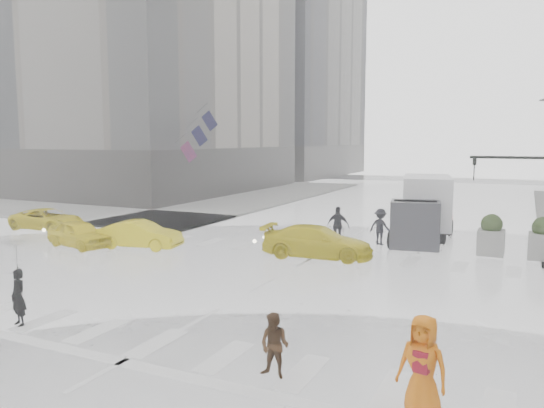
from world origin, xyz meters
The scene contains 18 objects.
ground centered at (0.00, 0.00, 0.00)m, with size 120.00×120.00×0.00m, color black.
sidewalk_nw centered at (-19.50, 17.50, 0.07)m, with size 35.00×35.00×0.15m, color slate.
building_nw centered at (-29.00, 27.00, 17.25)m, with size 26.05×26.05×38.00m.
building_nw_far centered at (-29.00, 56.00, 20.19)m, with size 26.05×26.05×44.00m.
road_markings centered at (0.00, 0.00, 0.01)m, with size 18.00×48.00×0.01m, color silver, non-canonical shape.
planter_west centered at (7.00, 8.20, 0.98)m, with size 1.10×1.10×1.80m.
planter_mid centered at (9.00, 8.20, 0.98)m, with size 1.10×1.10×1.80m.
flag_cluster centered at (-15.08, 18.50, 5.64)m, with size 2.87×3.06×4.69m.
pedestrian_black centered at (-4.27, -6.60, 1.63)m, with size 1.18×1.19×2.43m.
pedestrian_brown centered at (3.52, -6.46, 0.71)m, with size 0.69×0.54×1.43m, color #3F2816.
pedestrian_orange centered at (6.71, -6.80, 0.98)m, with size 1.07×0.82×1.96m.
pedestrian_far_a centered at (-0.05, 8.42, 0.93)m, with size 1.09×0.66×1.86m, color black.
pedestrian_far_b centered at (1.91, 9.08, 0.89)m, with size 1.16×0.64×1.79m, color black.
taxi_front centered at (-10.97, 2.19, 0.64)m, with size 1.52×3.78×1.29m, color #DAC70B.
taxi_mid centered at (-8.16, 3.25, 0.65)m, with size 1.39×3.97×1.31m, color #DAC70B.
taxi_rear centered at (0.15, 5.01, 0.70)m, with size 1.97×4.28×1.41m, color #DAC70B.
taxi_far centered at (-16.38, 5.07, 0.61)m, with size 2.02×3.89×1.22m, color #DAC70B.
box_truck centered at (3.66, 10.79, 1.75)m, with size 2.31×6.16×3.27m.
Camera 1 is at (8.24, -16.39, 5.12)m, focal length 35.00 mm.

